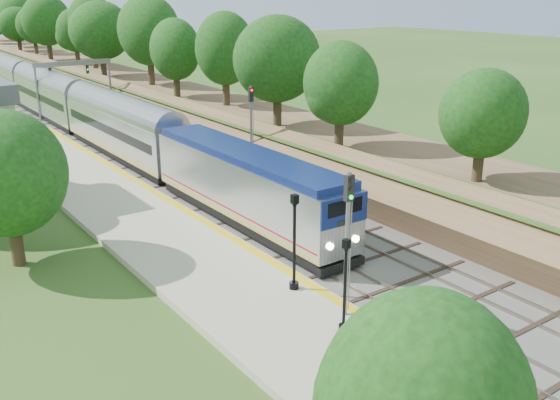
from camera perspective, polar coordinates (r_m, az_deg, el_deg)
ground at (r=26.85m, az=16.46°, el=-12.33°), size 320.00×320.00×0.00m
trackbed at (r=77.67m, az=-19.49°, el=7.70°), size 9.50×170.00×0.28m
platform at (r=35.20m, az=-9.96°, el=-3.80°), size 6.40×68.00×0.38m
yellow_stripe at (r=36.33m, az=-5.93°, el=-2.55°), size 0.55×68.00×0.01m
embankment at (r=80.01m, az=-13.85°, el=9.89°), size 10.64×170.00×11.70m
signal_gantry at (r=72.35m, az=-18.37°, el=10.90°), size 8.40×0.38×6.20m
trees_behind_platform at (r=36.25m, az=-22.13°, el=2.99°), size 7.82×53.32×7.21m
train at (r=91.57m, az=-23.65°, el=10.10°), size 2.93×137.73×4.31m
lamppost_mid at (r=25.08m, az=5.93°, el=-8.27°), size 0.39×0.39×3.99m
lamppost_far at (r=28.26m, az=1.32°, el=-4.38°), size 0.45×0.45×4.56m
signal_platform at (r=25.47m, az=6.20°, el=-2.71°), size 0.37×0.29×6.29m
signal_farside at (r=47.19m, az=-2.66°, el=7.29°), size 0.36×0.29×6.62m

